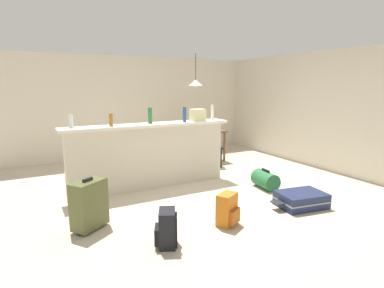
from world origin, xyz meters
TOP-DOWN VIEW (x-y plane):
  - ground_plane at (0.00, 0.00)m, footprint 13.00×13.00m
  - wall_back at (0.00, 3.05)m, footprint 6.60×0.10m
  - wall_right at (3.05, 0.30)m, footprint 0.10×6.00m
  - partition_half_wall at (-0.71, 0.32)m, footprint 2.80×0.20m
  - bar_countertop at (-0.71, 0.32)m, footprint 2.96×0.40m
  - bottle_clear at (-1.97, 0.37)m, footprint 0.07×0.07m
  - bottle_amber at (-1.37, 0.28)m, footprint 0.06×0.06m
  - bottle_green at (-0.68, 0.35)m, footprint 0.07×0.07m
  - bottle_blue at (-0.06, 0.25)m, footprint 0.06×0.06m
  - bottle_white at (0.56, 0.33)m, footprint 0.06×0.06m
  - grocery_bag at (0.22, 0.29)m, footprint 0.26×0.18m
  - dining_table at (1.05, 1.68)m, footprint 1.10×0.80m
  - dining_chair_near_partition at (1.03, 1.13)m, footprint 0.47×0.47m
  - pendant_lamp at (0.97, 1.73)m, footprint 0.34×0.34m
  - suitcase_flat_navy at (0.95, -1.59)m, footprint 0.87×0.59m
  - suitcase_upright_olive at (-1.97, -0.89)m, footprint 0.50×0.45m
  - backpack_orange at (-0.38, -1.59)m, footprint 0.33×0.32m
  - backpack_black at (-1.29, -1.72)m, footprint 0.31×0.33m
  - duffel_bag_green at (1.06, -0.68)m, footprint 0.35×0.51m

SIDE VIEW (x-z plane):
  - ground_plane at x=0.00m, z-range -0.05..0.00m
  - suitcase_flat_navy at x=0.95m, z-range 0.00..0.22m
  - duffel_bag_green at x=1.06m, z-range -0.02..0.32m
  - backpack_orange at x=-0.38m, z-range -0.01..0.41m
  - backpack_black at x=-1.29m, z-range -0.01..0.41m
  - suitcase_upright_olive at x=-1.97m, z-range 0.00..0.67m
  - dining_chair_near_partition at x=1.03m, z-range 0.05..0.98m
  - partition_half_wall at x=-0.71m, z-range 0.00..1.09m
  - dining_table at x=1.05m, z-range 0.28..1.02m
  - bar_countertop at x=-0.71m, z-range 1.09..1.14m
  - bottle_clear at x=-1.97m, z-range 1.14..1.34m
  - bottle_amber at x=-1.37m, z-range 1.14..1.34m
  - grocery_bag at x=0.22m, z-range 1.14..1.36m
  - wall_back at x=0.00m, z-range 0.00..2.50m
  - wall_right at x=3.05m, z-range 0.00..2.50m
  - bottle_blue at x=-0.06m, z-range 1.14..1.41m
  - bottle_green at x=-0.68m, z-range 1.14..1.41m
  - bottle_white at x=0.56m, z-range 1.14..1.43m
  - pendant_lamp at x=0.97m, z-range 1.46..2.23m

